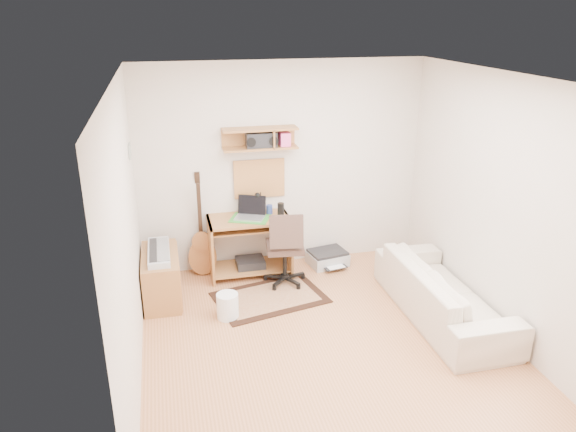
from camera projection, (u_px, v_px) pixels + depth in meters
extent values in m
cube|color=#BE7C4F|center=(326.00, 344.00, 5.45)|extent=(3.60, 4.00, 0.01)
cube|color=white|center=(334.00, 78.00, 4.53)|extent=(3.60, 4.00, 0.01)
cube|color=beige|center=(282.00, 166.00, 6.81)|extent=(3.60, 0.01, 2.60)
cube|color=beige|center=(126.00, 242.00, 4.60)|extent=(0.01, 4.00, 2.60)
cube|color=beige|center=(504.00, 208.00, 5.37)|extent=(0.01, 4.00, 2.60)
cube|color=#9F6838|center=(260.00, 138.00, 6.49)|extent=(0.90, 0.25, 0.26)
cube|color=tan|center=(259.00, 178.00, 6.77)|extent=(0.64, 0.03, 0.49)
cube|color=#4C8CBF|center=(130.00, 151.00, 5.82)|extent=(0.02, 0.20, 0.15)
cylinder|color=black|center=(281.00, 210.00, 6.66)|extent=(0.08, 0.08, 0.18)
cylinder|color=#2F448E|center=(269.00, 209.00, 6.78)|extent=(0.08, 0.08, 0.11)
cube|color=black|center=(261.00, 140.00, 6.49)|extent=(0.37, 0.17, 0.19)
cube|color=tan|center=(270.00, 297.00, 6.32)|extent=(1.37, 1.06, 0.02)
cube|color=#9F6838|center=(161.00, 277.00, 6.23)|extent=(0.40, 0.90, 0.55)
cube|color=#B2B5BA|center=(159.00, 252.00, 6.12)|extent=(0.24, 0.76, 0.07)
cylinder|color=white|center=(228.00, 306.00, 5.88)|extent=(0.30, 0.30, 0.28)
cube|color=#A5A8AA|center=(327.00, 258.00, 7.13)|extent=(0.54, 0.45, 0.18)
imported|color=beige|center=(444.00, 284.00, 5.82)|extent=(0.58, 2.00, 0.78)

